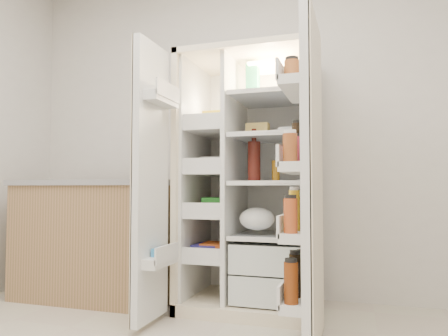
% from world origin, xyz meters
% --- Properties ---
extents(wall_back, '(4.00, 0.02, 2.70)m').
position_xyz_m(wall_back, '(0.00, 2.00, 1.35)').
color(wall_back, beige).
rests_on(wall_back, floor).
extents(refrigerator, '(0.92, 0.70, 1.80)m').
position_xyz_m(refrigerator, '(0.08, 1.65, 0.74)').
color(refrigerator, beige).
rests_on(refrigerator, floor).
extents(freezer_door, '(0.15, 0.40, 1.72)m').
position_xyz_m(freezer_door, '(-0.43, 1.05, 0.89)').
color(freezer_door, silver).
rests_on(freezer_door, floor).
extents(fridge_door, '(0.17, 0.58, 1.72)m').
position_xyz_m(fridge_door, '(0.55, 0.96, 0.87)').
color(fridge_door, silver).
rests_on(fridge_door, floor).
extents(kitchen_counter, '(1.25, 0.67, 0.91)m').
position_xyz_m(kitchen_counter, '(-1.13, 1.54, 0.46)').
color(kitchen_counter, '#9A714D').
rests_on(kitchen_counter, floor).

